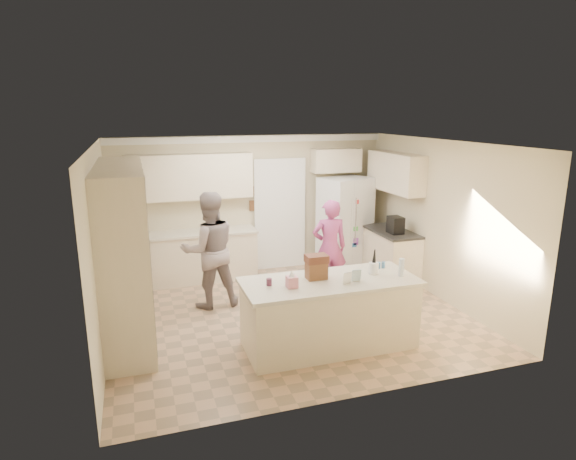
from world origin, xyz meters
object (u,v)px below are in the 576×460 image
object	(u,v)px
utensil_crock	(374,268)
teen_girl	(329,247)
coffee_maker	(395,225)
teen_boy	(209,250)
dollhouse_body	(316,271)
refrigerator	(345,224)
tissue_box	(292,282)
island_base	(329,315)

from	to	relation	value
utensil_crock	teen_girl	distance (m)	1.73
coffee_maker	teen_boy	world-z (taller)	teen_boy
dollhouse_body	teen_girl	xyz separation A→B (m)	(0.89, 1.67, -0.22)
refrigerator	tissue_box	bearing A→B (deg)	-142.03
coffee_maker	teen_boy	size ratio (longest dim) A/B	0.16
dollhouse_body	teen_boy	distance (m)	2.07
refrigerator	utensil_crock	distance (m)	3.00
teen_girl	tissue_box	bearing A→B (deg)	63.13
utensil_crock	dollhouse_body	xyz separation A→B (m)	(-0.80, 0.05, 0.04)
dollhouse_body	utensil_crock	bearing A→B (deg)	-3.58
refrigerator	island_base	bearing A→B (deg)	-135.14
utensil_crock	dollhouse_body	size ratio (longest dim) A/B	0.58
teen_girl	utensil_crock	bearing A→B (deg)	94.79
teen_boy	island_base	bearing A→B (deg)	119.98
refrigerator	tissue_box	xyz separation A→B (m)	(-2.09, -3.02, 0.10)
coffee_maker	tissue_box	xyz separation A→B (m)	(-2.60, -2.00, -0.07)
utensil_crock	teen_girl	bearing A→B (deg)	87.15
teen_boy	teen_girl	size ratio (longest dim) A/B	1.14
refrigerator	coffee_maker	bearing A→B (deg)	-80.60
island_base	utensil_crock	distance (m)	0.86
refrigerator	dollhouse_body	bearing A→B (deg)	-138.27
refrigerator	dollhouse_body	world-z (taller)	refrigerator
island_base	dollhouse_body	bearing A→B (deg)	146.31
dollhouse_body	teen_boy	bearing A→B (deg)	122.73
coffee_maker	tissue_box	world-z (taller)	coffee_maker
island_base	teen_boy	xyz separation A→B (m)	(-1.27, 1.84, 0.48)
dollhouse_body	teen_boy	size ratio (longest dim) A/B	0.14
teen_boy	teen_girl	xyz separation A→B (m)	(2.00, -0.07, -0.11)
tissue_box	teen_boy	distance (m)	2.07
utensil_crock	teen_girl	size ratio (longest dim) A/B	0.09
dollhouse_body	refrigerator	bearing A→B (deg)	59.12
coffee_maker	dollhouse_body	world-z (taller)	coffee_maker
teen_girl	island_base	bearing A→B (deg)	75.07
teen_girl	coffee_maker	bearing A→B (deg)	-166.69
tissue_box	dollhouse_body	xyz separation A→B (m)	(0.40, 0.20, 0.04)
island_base	utensil_crock	world-z (taller)	utensil_crock
coffee_maker	dollhouse_body	bearing A→B (deg)	-140.71
refrigerator	tissue_box	world-z (taller)	refrigerator
island_base	tissue_box	distance (m)	0.79
teen_boy	tissue_box	bearing A→B (deg)	105.70
coffee_maker	dollhouse_body	distance (m)	2.84
coffee_maker	teen_girl	world-z (taller)	teen_girl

